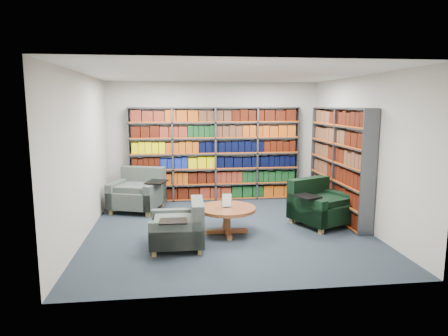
{
  "coord_description": "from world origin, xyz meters",
  "views": [
    {
      "loc": [
        -0.93,
        -7.01,
        2.28
      ],
      "look_at": [
        0.0,
        0.6,
        1.05
      ],
      "focal_mm": 32.0,
      "sensor_mm": 36.0,
      "label": 1
    }
  ],
  "objects": [
    {
      "name": "bookshelf_back",
      "position": [
        0.0,
        2.34,
        1.1
      ],
      "size": [
        4.0,
        0.28,
        2.2
      ],
      "color": "#47494F",
      "rests_on": "ground"
    },
    {
      "name": "room_shell",
      "position": [
        0.0,
        0.0,
        1.4
      ],
      "size": [
        5.02,
        5.02,
        2.82
      ],
      "color": "#1B222E",
      "rests_on": "ground"
    },
    {
      "name": "chair_green_right",
      "position": [
        1.76,
        0.14,
        0.34
      ],
      "size": [
        1.26,
        1.24,
        0.85
      ],
      "color": "black",
      "rests_on": "ground"
    },
    {
      "name": "bookshelf_right",
      "position": [
        2.34,
        0.6,
        1.1
      ],
      "size": [
        0.28,
        2.5,
        2.2
      ],
      "color": "#47494F",
      "rests_on": "ground"
    },
    {
      "name": "coffee_table",
      "position": [
        -0.05,
        -0.24,
        0.39
      ],
      "size": [
        1.02,
        1.02,
        0.72
      ],
      "color": "brown",
      "rests_on": "ground"
    },
    {
      "name": "chair_teal_left",
      "position": [
        -1.74,
        1.64,
        0.36
      ],
      "size": [
        1.31,
        1.25,
        0.9
      ],
      "color": "#092A33",
      "rests_on": "ground"
    },
    {
      "name": "chair_teal_front",
      "position": [
        -0.85,
        -0.84,
        0.31
      ],
      "size": [
        0.86,
        0.99,
        0.77
      ],
      "color": "#092A33",
      "rests_on": "ground"
    }
  ]
}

